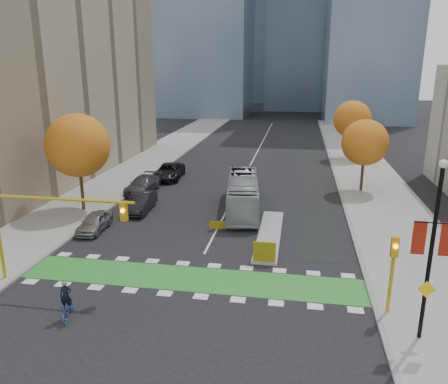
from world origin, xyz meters
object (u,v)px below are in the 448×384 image
at_px(cyclist, 67,306).
at_px(parked_car_b, 141,202).
at_px(traffic_signal_west, 38,217).
at_px(hazard_board, 264,252).
at_px(tree_east_near, 365,143).
at_px(traffic_signal_east, 393,264).
at_px(bus, 243,193).
at_px(parked_car_d, 169,171).
at_px(banner_lamppost, 432,245).
at_px(tree_west, 78,146).
at_px(tree_east_far, 352,119).
at_px(parked_car_c, 143,184).
at_px(parked_car_a, 94,222).

xyz_separation_m(cyclist, parked_car_b, (-2.24, 16.31, 0.12)).
height_order(traffic_signal_west, cyclist, traffic_signal_west).
bearing_deg(hazard_board, cyclist, -139.04).
distance_m(tree_east_near, parked_car_b, 21.66).
relative_size(tree_east_near, traffic_signal_east, 1.73).
relative_size(tree_east_near, parked_car_b, 1.47).
distance_m(bus, parked_car_d, 13.32).
bearing_deg(tree_east_near, parked_car_d, 174.47).
height_order(tree_east_near, cyclist, tree_east_near).
xyz_separation_m(banner_lamppost, bus, (-10.18, 16.97, -3.13)).
bearing_deg(bus, banner_lamppost, -66.19).
xyz_separation_m(tree_west, tree_east_near, (24.00, 10.00, -0.75)).
relative_size(hazard_board, traffic_signal_east, 0.34).
xyz_separation_m(tree_east_far, bus, (-11.18, -23.53, -3.76)).
xyz_separation_m(tree_west, traffic_signal_east, (22.50, -12.51, -2.88)).
distance_m(tree_east_far, parked_car_c, 29.47).
bearing_deg(bus, tree_east_near, 28.02).
bearing_deg(tree_west, parked_car_b, 9.02).
height_order(tree_east_near, parked_car_d, tree_east_near).
xyz_separation_m(tree_east_far, parked_car_a, (-21.45, -30.23, -4.55)).
bearing_deg(hazard_board, tree_east_near, 65.80).
relative_size(traffic_signal_west, traffic_signal_east, 2.08).
bearing_deg(banner_lamppost, tree_east_near, 88.83).
bearing_deg(traffic_signal_west, cyclist, -45.32).
xyz_separation_m(tree_east_far, parked_car_c, (-21.50, -19.66, -4.47)).
bearing_deg(tree_west, traffic_signal_east, -29.07).
distance_m(cyclist, parked_car_c, 22.26).
bearing_deg(parked_car_b, parked_car_d, 91.26).
relative_size(hazard_board, traffic_signal_west, 0.16).
xyz_separation_m(parked_car_a, parked_car_c, (-0.05, 10.57, 0.08)).
bearing_deg(bus, parked_car_d, 127.45).
bearing_deg(tree_east_far, traffic_signal_west, -117.95).
bearing_deg(parked_car_b, hazard_board, -40.61).
bearing_deg(tree_west, tree_east_near, 22.62).
distance_m(tree_east_far, bus, 26.32).
xyz_separation_m(traffic_signal_east, bus, (-9.18, 14.98, -1.25)).
height_order(tree_east_far, banner_lamppost, banner_lamppost).
distance_m(parked_car_b, parked_car_c, 5.87).
distance_m(hazard_board, parked_car_c, 19.21).
relative_size(traffic_signal_east, banner_lamppost, 0.50).
distance_m(tree_east_near, parked_car_d, 20.52).
bearing_deg(banner_lamppost, parked_car_d, 126.44).
xyz_separation_m(traffic_signal_west, banner_lamppost, (19.43, -1.99, 0.58)).
bearing_deg(cyclist, bus, 55.88).
bearing_deg(cyclist, traffic_signal_east, -3.86).
relative_size(tree_west, cyclist, 4.07).
height_order(banner_lamppost, parked_car_d, banner_lamppost).
bearing_deg(cyclist, parked_car_b, 82.81).
bearing_deg(parked_car_d, cyclist, -87.39).
height_order(cyclist, bus, bus).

